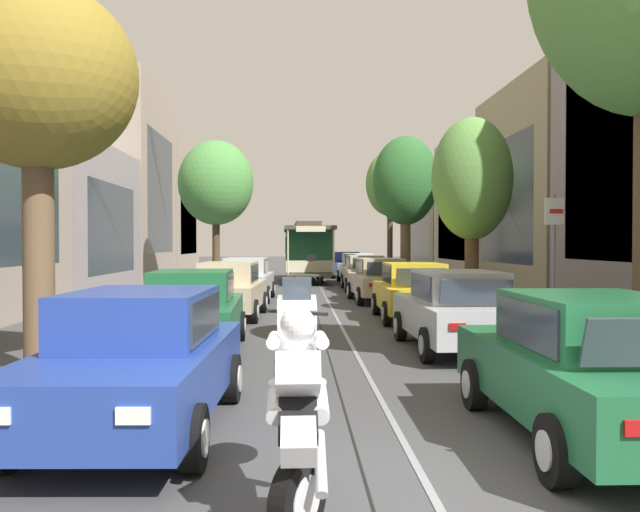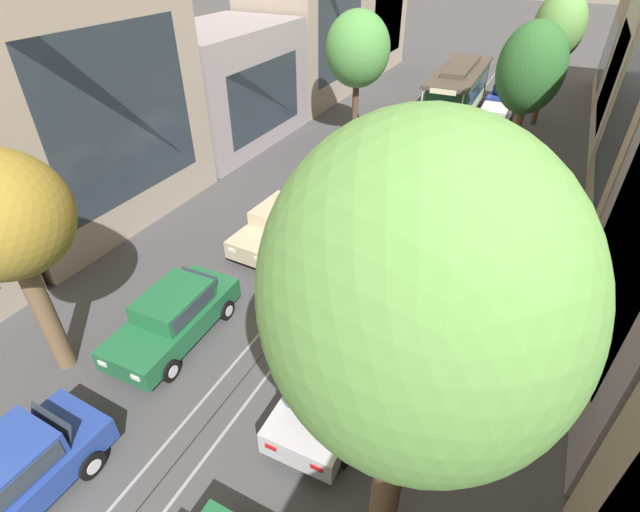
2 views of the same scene
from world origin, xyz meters
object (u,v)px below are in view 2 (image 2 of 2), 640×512
Objects in this scene: parked_car_blue_near_left at (1,485)px; parked_car_green_second_left at (174,316)px; parked_car_silver_fourth_left at (341,170)px; street_tree_kerb_left_near at (2,219)px; parked_car_beige_fifth_right at (470,151)px; street_tree_kerb_left_second at (358,50)px; cable_car_trolley at (458,91)px; parked_car_blue_far_right at (506,94)px; street_tree_kerb_right_mid at (530,70)px; parked_car_yellow_mid_right at (401,273)px; street_tree_kerb_right_second at (476,195)px; street_tree_kerb_right_near at (413,319)px; street_sign_post at (373,419)px; parked_car_beige_mid_left at (279,225)px; street_tree_kerb_right_fourth at (559,27)px; parked_car_white_sixth_right at (493,119)px; parked_car_beige_fourth_right at (439,199)px; parked_car_silver_second_right at (334,384)px.

parked_car_green_second_left is (-0.27, 5.48, 0.00)m from parked_car_blue_near_left.
parked_car_silver_fourth_left is 0.70× the size of street_tree_kerb_left_near.
parked_car_silver_fourth_left is 7.07m from parked_car_beige_fifth_right.
cable_car_trolley is (4.29, 6.54, -3.19)m from street_tree_kerb_left_second.
parked_car_blue_near_left and parked_car_blue_far_right have the same top height.
parked_car_blue_near_left is 0.70× the size of street_tree_kerb_left_near.
street_tree_kerb_right_mid is at bearing 64.15° from street_tree_kerb_left_near.
street_tree_kerb_right_second reaches higher than parked_car_yellow_mid_right.
parked_car_yellow_mid_right is at bearing -89.33° from parked_car_beige_fifth_right.
street_tree_kerb_right_near is 4.88m from street_sign_post.
parked_car_beige_fifth_right is 0.63× the size of street_tree_kerb_right_mid.
street_tree_kerb_right_near reaches higher than parked_car_beige_mid_left.
parked_car_blue_near_left is 13.15m from street_tree_kerb_right_second.
parked_car_blue_near_left is at bearing -103.42° from street_tree_kerb_right_fourth.
parked_car_beige_mid_left is 12.21m from street_tree_kerb_left_second.
street_tree_kerb_right_fourth is (7.35, 18.87, 4.72)m from parked_car_beige_mid_left.
parked_car_yellow_mid_right is (5.08, -6.36, 0.00)m from parked_car_silver_fourth_left.
street_tree_kerb_right_near is at bearing -85.73° from parked_car_blue_far_right.
parked_car_beige_fifth_right and parked_car_blue_far_right have the same top height.
parked_car_beige_mid_left is 13.42m from street_tree_kerb_right_mid.
street_sign_post reaches higher than parked_car_white_sixth_right.
street_tree_kerb_right_near reaches higher than street_tree_kerb_right_second.
parked_car_beige_mid_left is 0.59× the size of street_tree_kerb_right_fourth.
parked_car_beige_fourth_right is at bearing 100.18° from street_tree_kerb_right_near.
parked_car_beige_fourth_right is 17.10m from parked_car_blue_far_right.
street_tree_kerb_right_fourth reaches higher than parked_car_white_sixth_right.
street_tree_kerb_left_near reaches higher than parked_car_beige_fourth_right.
street_tree_kerb_left_second reaches higher than parked_car_beige_fourth_right.
parked_car_yellow_mid_right is 1.46× the size of street_sign_post.
street_tree_kerb_right_second is at bearing -76.65° from cable_car_trolley.
parked_car_white_sixth_right is at bearing 76.29° from parked_car_green_second_left.
parked_car_blue_far_right is 0.48× the size of cable_car_trolley.
street_tree_kerb_right_second is at bearing 39.89° from street_tree_kerb_left_near.
street_tree_kerb_right_fourth reaches higher than street_tree_kerb_right_second.
street_tree_kerb_right_near is 2.94× the size of street_sign_post.
parked_car_yellow_mid_right and parked_car_beige_fourth_right have the same top height.
parked_car_white_sixth_right is (5.32, 21.82, 0.00)m from parked_car_green_second_left.
street_tree_kerb_right_mid is at bearing 88.94° from street_sign_post.
street_tree_kerb_left_second is (-6.94, -4.66, 4.06)m from parked_car_white_sixth_right.
parked_car_white_sixth_right and parked_car_blue_far_right have the same top height.
street_tree_kerb_right_near is 8.80m from street_tree_kerb_right_second.
parked_car_silver_second_right is (4.95, 5.32, 0.00)m from parked_car_blue_near_left.
parked_car_beige_fifth_right is at bearing 45.55° from parked_car_silver_fourth_left.
parked_car_beige_mid_left is 0.65× the size of street_tree_kerb_left_second.
street_tree_kerb_right_mid is 8.96m from cable_car_trolley.
parked_car_blue_far_right is (5.20, 27.64, 0.00)m from parked_car_green_second_left.
parked_car_blue_near_left and parked_car_silver_second_right have the same top height.
parked_car_white_sixth_right is (0.27, 11.28, 0.00)m from parked_car_beige_fourth_right.
parked_car_white_sixth_right is (5.21, 16.05, 0.00)m from parked_car_beige_mid_left.
cable_car_trolley reaches higher than parked_car_beige_mid_left.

